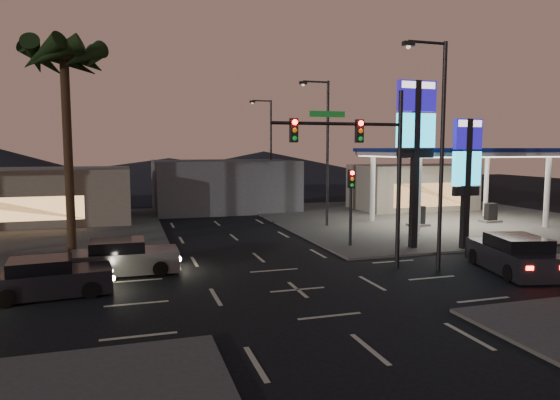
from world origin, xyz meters
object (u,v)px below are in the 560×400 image
object	(u,v)px
traffic_signal_mast	(364,154)
car_lane_a_front	(48,279)
gas_station	(458,154)
suv_station	(514,255)
pylon_sign_short	(467,164)
car_lane_b_front	(124,258)
pylon_sign_tall	(416,131)

from	to	relation	value
traffic_signal_mast	car_lane_a_front	xyz separation A→B (m)	(-12.85, -0.11, -4.56)
gas_station	suv_station	world-z (taller)	gas_station
pylon_sign_short	traffic_signal_mast	size ratio (longest dim) A/B	0.88
gas_station	car_lane_b_front	xyz separation A→B (m)	(-22.44, -7.43, -4.38)
pylon_sign_short	car_lane_a_front	size ratio (longest dim) A/B	1.54
car_lane_a_front	traffic_signal_mast	bearing A→B (deg)	0.47
gas_station	pylon_sign_short	distance (m)	9.02
pylon_sign_short	car_lane_b_front	world-z (taller)	pylon_sign_short
car_lane_a_front	car_lane_b_front	xyz separation A→B (m)	(2.65, 2.69, 0.03)
car_lane_b_front	suv_station	distance (m)	17.11
pylon_sign_tall	traffic_signal_mast	bearing A→B (deg)	-143.48
traffic_signal_mast	car_lane_b_front	xyz separation A→B (m)	(-10.20, 2.58, -4.53)
gas_station	pylon_sign_short	world-z (taller)	pylon_sign_short
pylon_sign_tall	suv_station	distance (m)	8.16
traffic_signal_mast	suv_station	distance (m)	7.97
pylon_sign_short	suv_station	world-z (taller)	pylon_sign_short
car_lane_a_front	car_lane_b_front	bearing A→B (deg)	45.42
pylon_sign_tall	car_lane_a_front	bearing A→B (deg)	-168.38
car_lane_a_front	car_lane_b_front	size ratio (longest dim) A/B	0.98
gas_station	pylon_sign_short	xyz separation A→B (m)	(-5.00, -7.50, -0.42)
pylon_sign_tall	gas_station	bearing A→B (deg)	40.91
gas_station	pylon_sign_tall	xyz separation A→B (m)	(-7.50, -6.50, 1.31)
traffic_signal_mast	suv_station	size ratio (longest dim) A/B	1.49
car_lane_a_front	pylon_sign_short	bearing A→B (deg)	7.42
pylon_sign_short	traffic_signal_mast	world-z (taller)	traffic_signal_mast
car_lane_a_front	pylon_sign_tall	bearing A→B (deg)	11.62
suv_station	car_lane_b_front	bearing A→B (deg)	163.68
pylon_sign_tall	suv_station	xyz separation A→B (m)	(1.48, -5.74, -5.62)
pylon_sign_short	suv_station	size ratio (longest dim) A/B	1.31
car_lane_b_front	pylon_sign_tall	bearing A→B (deg)	3.55
gas_station	car_lane_b_front	distance (m)	24.04
car_lane_a_front	car_lane_b_front	distance (m)	3.78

